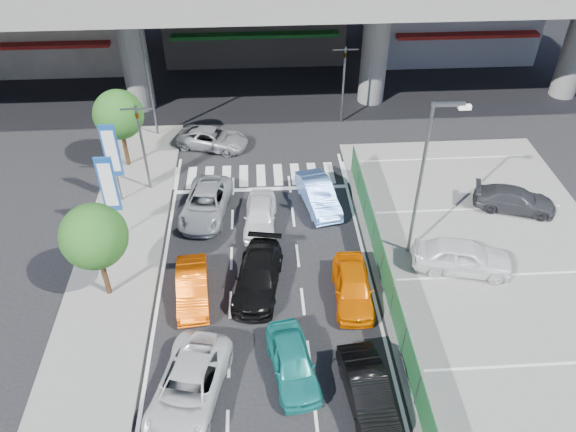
{
  "coord_description": "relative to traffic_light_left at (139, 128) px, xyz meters",
  "views": [
    {
      "loc": [
        -0.13,
        -13.98,
        18.42
      ],
      "look_at": [
        1.14,
        6.16,
        2.35
      ],
      "focal_mm": 35.0,
      "sensor_mm": 36.0,
      "label": 1
    }
  ],
  "objects": [
    {
      "name": "sedan_white_mid_left",
      "position": [
        3.19,
        -13.62,
        -3.25
      ],
      "size": [
        3.39,
        5.36,
        1.38
      ],
      "primitive_type": "imported",
      "rotation": [
        0.0,
        0.0,
        -0.24
      ],
      "color": "silver",
      "rests_on": "ground"
    },
    {
      "name": "taxi_orange_left",
      "position": [
        2.97,
        -8.44,
        -3.3
      ],
      "size": [
        1.66,
        3.94,
        1.26
      ],
      "primitive_type": "imported",
      "rotation": [
        0.0,
        0.0,
        0.09
      ],
      "color": "#F65503",
      "rests_on": "ground"
    },
    {
      "name": "signboard_near",
      "position": [
        -1.0,
        -4.01,
        -0.87
      ],
      "size": [
        0.8,
        0.14,
        4.7
      ],
      "color": "#595B60",
      "rests_on": "ground"
    },
    {
      "name": "signboard_far",
      "position": [
        -1.4,
        -1.01,
        -0.87
      ],
      "size": [
        0.8,
        0.14,
        4.7
      ],
      "color": "#595B60",
      "rests_on": "ground"
    },
    {
      "name": "sidewalk_left",
      "position": [
        -0.8,
        -8.0,
        -3.88
      ],
      "size": [
        4.0,
        30.0,
        0.12
      ],
      "primitive_type": "cube",
      "color": "slate",
      "rests_on": "ground"
    },
    {
      "name": "crossing_wagon_silver",
      "position": [
        3.31,
        4.33,
        -3.33
      ],
      "size": [
        4.78,
        3.29,
        1.21
      ],
      "primitive_type": "imported",
      "rotation": [
        0.0,
        0.0,
        1.25
      ],
      "color": "gray",
      "rests_on": "ground"
    },
    {
      "name": "ground",
      "position": [
        6.2,
        -12.0,
        -3.94
      ],
      "size": [
        120.0,
        120.0,
        0.0
      ],
      "primitive_type": "plane",
      "color": "black",
      "rests_on": "ground"
    },
    {
      "name": "taxi_orange_right",
      "position": [
        10.0,
        -8.9,
        -3.25
      ],
      "size": [
        1.81,
        4.12,
        1.38
      ],
      "primitive_type": "imported",
      "rotation": [
        0.0,
        0.0,
        -0.04
      ],
      "color": "#EB6A00",
      "rests_on": "ground"
    },
    {
      "name": "wagon_silver_front_left",
      "position": [
        3.24,
        -2.41,
        -3.28
      ],
      "size": [
        2.91,
        5.03,
        1.32
      ],
      "primitive_type": "imported",
      "rotation": [
        0.0,
        0.0,
        -0.16
      ],
      "color": "#9B9EA3",
      "rests_on": "ground"
    },
    {
      "name": "traffic_light_right",
      "position": [
        11.7,
        7.0,
        0.0
      ],
      "size": [
        1.6,
        1.24,
        5.2
      ],
      "color": "#595B60",
      "rests_on": "ground"
    },
    {
      "name": "parked_sedan_white",
      "position": [
        15.34,
        -7.43,
        -3.11
      ],
      "size": [
        4.8,
        2.77,
        1.54
      ],
      "primitive_type": "imported",
      "rotation": [
        0.0,
        0.0,
        1.35
      ],
      "color": "white",
      "rests_on": "parking_lot"
    },
    {
      "name": "street_lamp_right",
      "position": [
        13.37,
        -6.0,
        0.83
      ],
      "size": [
        1.65,
        0.22,
        8.0
      ],
      "color": "#595B60",
      "rests_on": "ground"
    },
    {
      "name": "parking_lot",
      "position": [
        17.2,
        -10.0,
        -3.91
      ],
      "size": [
        12.0,
        28.0,
        0.06
      ],
      "primitive_type": "cube",
      "color": "slate",
      "rests_on": "ground"
    },
    {
      "name": "street_lamp_left",
      "position": [
        -0.13,
        6.0,
        0.83
      ],
      "size": [
        1.65,
        0.22,
        8.0
      ],
      "color": "#595B60",
      "rests_on": "ground"
    },
    {
      "name": "tree_far",
      "position": [
        -1.6,
        2.5,
        -0.55
      ],
      "size": [
        2.8,
        2.8,
        4.8
      ],
      "color": "#382314",
      "rests_on": "ground"
    },
    {
      "name": "kei_truck_front_right",
      "position": [
        9.2,
        -2.03,
        -3.25
      ],
      "size": [
        2.28,
        4.4,
        1.38
      ],
      "primitive_type": "imported",
      "rotation": [
        0.0,
        0.0,
        0.2
      ],
      "color": "#669CF3",
      "rests_on": "ground"
    },
    {
      "name": "hatch_black_mid_right",
      "position": [
        9.74,
        -14.15,
        -3.27
      ],
      "size": [
        1.86,
        4.19,
        1.34
      ],
      "primitive_type": "imported",
      "rotation": [
        0.0,
        0.0,
        0.11
      ],
      "color": "black",
      "rests_on": "ground"
    },
    {
      "name": "traffic_cone",
      "position": [
        13.51,
        -6.63,
        -3.5
      ],
      "size": [
        0.51,
        0.51,
        0.76
      ],
      "primitive_type": "cone",
      "rotation": [
        0.0,
        0.0,
        0.41
      ],
      "color": "#F55A0D",
      "rests_on": "parking_lot"
    },
    {
      "name": "parked_sedan_dgrey",
      "position": [
        19.53,
        -3.09,
        -3.27
      ],
      "size": [
        4.52,
        2.91,
        1.22
      ],
      "primitive_type": "imported",
      "rotation": [
        0.0,
        0.0,
        1.26
      ],
      "color": "#323337",
      "rests_on": "parking_lot"
    },
    {
      "name": "traffic_light_left",
      "position": [
        0.0,
        0.0,
        0.0
      ],
      "size": [
        1.6,
        1.24,
        5.2
      ],
      "color": "#595B60",
      "rests_on": "ground"
    },
    {
      "name": "taxi_teal_mid",
      "position": [
        7.08,
        -12.72,
        -3.26
      ],
      "size": [
        2.2,
        4.16,
        1.35
      ],
      "primitive_type": "imported",
      "rotation": [
        0.0,
        0.0,
        0.16
      ],
      "color": "#1A837E",
      "rests_on": "ground"
    },
    {
      "name": "fence_run",
      "position": [
        11.5,
        -11.0,
        -3.04
      ],
      "size": [
        0.16,
        22.0,
        1.8
      ],
      "primitive_type": null,
      "color": "#1D552B",
      "rests_on": "ground"
    },
    {
      "name": "sedan_black_mid",
      "position": [
        5.86,
        -7.97,
        -3.26
      ],
      "size": [
        2.67,
        4.91,
        1.35
      ],
      "primitive_type": "imported",
      "rotation": [
        0.0,
        0.0,
        -0.17
      ],
      "color": "black",
      "rests_on": "ground"
    },
    {
      "name": "sedan_white_front_mid",
      "position": [
        6.06,
        -3.57,
        -3.27
      ],
      "size": [
        1.87,
        4.01,
        1.33
      ],
      "primitive_type": "imported",
      "rotation": [
        0.0,
        0.0,
        -0.08
      ],
      "color": "white",
      "rests_on": "ground"
    },
    {
      "name": "tree_near",
      "position": [
        -0.8,
        -8.0,
        -0.55
      ],
      "size": [
        2.8,
        2.8,
        4.8
      ],
      "color": "#382314",
      "rests_on": "ground"
    }
  ]
}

